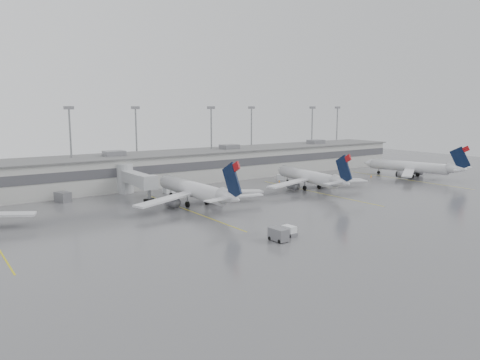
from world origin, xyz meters
TOP-DOWN VIEW (x-y plane):
  - ground at (0.00, 0.00)m, footprint 260.00×260.00m
  - terminal at (-0.01, 57.98)m, footprint 152.00×17.00m
  - light_masts at (0.00, 63.75)m, footprint 142.40×8.00m
  - jet_bridge_right at (-20.50, 45.72)m, footprint 4.00×17.20m
  - stand_markings at (-0.00, 24.00)m, footprint 105.25×40.00m
  - jet_mid_left at (-13.95, 27.22)m, footprint 29.78×33.35m
  - jet_mid_right at (19.38, 27.87)m, footprint 27.66×31.23m
  - jet_far_right at (58.02, 25.44)m, footprint 27.01×30.64m
  - baggage_tug at (-13.32, -1.74)m, footprint 1.79×2.64m
  - baggage_cart at (-16.52, -2.94)m, footprint 1.94×3.19m
  - gse_uld_b at (-11.86, 43.93)m, footprint 2.81×2.06m
  - gse_uld_c at (23.20, 44.11)m, footprint 2.52×2.14m
  - gse_loader at (-35.80, 46.87)m, footprint 3.19×4.01m
  - cone_b at (-12.89, 37.12)m, footprint 0.47×0.47m
  - cone_c at (20.22, 41.14)m, footprint 0.40×0.40m
  - cone_d at (48.06, 32.61)m, footprint 0.44×0.44m

SIDE VIEW (x-z plane):
  - ground at x=0.00m, z-range 0.00..0.00m
  - stand_markings at x=0.00m, z-range 0.00..0.01m
  - cone_c at x=20.22m, z-range 0.00..0.64m
  - cone_d at x=48.06m, z-range 0.00..0.70m
  - cone_b at x=-12.89m, z-range 0.00..0.74m
  - baggage_tug at x=-13.32m, z-range -0.18..1.46m
  - gse_uld_c at x=23.20m, z-range 0.00..1.51m
  - gse_uld_b at x=-11.86m, z-range 0.00..1.85m
  - baggage_cart at x=-16.52m, z-range 0.04..2.03m
  - gse_loader at x=-35.80m, z-range 0.00..2.18m
  - jet_far_right at x=58.02m, z-range -1.91..8.17m
  - jet_mid_right at x=19.38m, z-range -1.92..8.23m
  - jet_mid_left at x=-13.95m, z-range -2.04..8.75m
  - jet_bridge_right at x=-20.50m, z-range 0.37..7.37m
  - terminal at x=-0.01m, z-range -0.55..8.90m
  - light_masts at x=0.00m, z-range 1.73..22.33m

